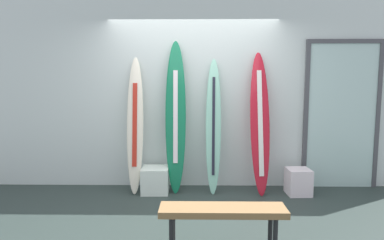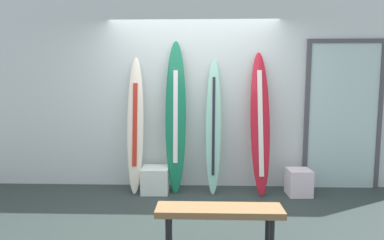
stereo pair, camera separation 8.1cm
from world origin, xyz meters
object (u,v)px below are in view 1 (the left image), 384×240
(surfboard_emerald, at_px, (176,117))
(display_block_center, at_px, (298,182))
(glass_door, at_px, (342,112))
(bench, at_px, (223,213))
(display_block_left, at_px, (155,180))
(surfboard_seafoam, at_px, (213,126))
(surfboard_crimson, at_px, (260,124))
(surfboard_ivory, at_px, (135,126))

(surfboard_emerald, distance_m, display_block_center, 1.97)
(glass_door, relative_size, bench, 1.92)
(surfboard_emerald, height_order, display_block_center, surfboard_emerald)
(display_block_left, distance_m, display_block_center, 2.04)
(display_block_left, xyz_separation_m, display_block_center, (2.04, -0.06, 0.00))
(surfboard_seafoam, bearing_deg, surfboard_emerald, 178.76)
(surfboard_crimson, distance_m, glass_door, 1.29)
(display_block_center, bearing_deg, glass_door, 26.78)
(surfboard_ivory, xyz_separation_m, glass_door, (3.05, 0.23, 0.17))
(surfboard_ivory, xyz_separation_m, surfboard_crimson, (1.79, -0.03, 0.04))
(surfboard_emerald, distance_m, surfboard_seafoam, 0.56)
(display_block_center, relative_size, glass_door, 0.17)
(display_block_left, height_order, glass_door, glass_door)
(surfboard_crimson, bearing_deg, surfboard_seafoam, 177.27)
(surfboard_emerald, relative_size, display_block_left, 5.58)
(display_block_center, bearing_deg, surfboard_crimson, 168.31)
(display_block_left, relative_size, bench, 0.34)
(surfboard_ivory, relative_size, bench, 1.70)
(display_block_left, bearing_deg, surfboard_seafoam, 5.77)
(surfboard_ivory, relative_size, display_block_center, 5.32)
(surfboard_ivory, relative_size, glass_door, 0.89)
(surfboard_seafoam, xyz_separation_m, bench, (-0.00, -1.81, -0.57))
(bench, bearing_deg, display_block_center, 54.14)
(surfboard_crimson, bearing_deg, display_block_left, -177.97)
(surfboard_seafoam, xyz_separation_m, surfboard_crimson, (0.66, -0.03, 0.04))
(surfboard_seafoam, distance_m, surfboard_crimson, 0.66)
(surfboard_seafoam, height_order, display_block_left, surfboard_seafoam)
(surfboard_ivory, distance_m, glass_door, 3.06)
(display_block_left, bearing_deg, display_block_center, -1.65)
(surfboard_crimson, bearing_deg, glass_door, 11.30)
(glass_door, bearing_deg, surfboard_ivory, -175.76)
(display_block_left, bearing_deg, bench, -64.21)
(surfboard_ivory, height_order, surfboard_seafoam, surfboard_ivory)
(glass_door, xyz_separation_m, bench, (-1.92, -2.03, -0.74))
(glass_door, bearing_deg, surfboard_seafoam, -173.46)
(display_block_center, bearing_deg, surfboard_seafoam, 173.20)
(bench, bearing_deg, display_block_left, 115.79)
(surfboard_seafoam, relative_size, display_block_center, 5.25)
(surfboard_crimson, height_order, bench, surfboard_crimson)
(glass_door, bearing_deg, bench, -133.48)
(surfboard_seafoam, relative_size, glass_door, 0.87)
(surfboard_seafoam, distance_m, glass_door, 1.94)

